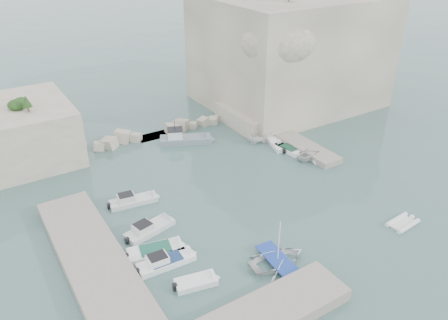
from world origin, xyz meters
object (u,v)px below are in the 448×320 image
motorboat_a (134,203)px  tender_east_b (289,151)px  motorboat_b (150,231)px  tender_east_c (277,145)px  inflatable_dinghy (402,224)px  tender_east_a (307,160)px  motorboat_d (166,264)px  motorboat_e (196,284)px  tender_east_d (261,141)px  rowboat (277,263)px  work_boat (186,143)px  motorboat_c (156,253)px

motorboat_a → tender_east_b: 21.85m
motorboat_b → tender_east_c: 23.59m
inflatable_dinghy → tender_east_a: (1.01, 15.24, 0.00)m
motorboat_a → motorboat_d: bearing=-88.5°
tender_east_b → inflatable_dinghy: bearing=170.7°
tender_east_b → motorboat_b: bearing=97.7°
motorboat_e → tender_east_d: bearing=54.3°
motorboat_e → rowboat: 7.49m
motorboat_d → tender_east_d: (21.79, 15.57, 0.00)m
motorboat_e → tender_east_b: 26.45m
tender_east_a → tender_east_c: bearing=11.5°
motorboat_a → rowboat: size_ratio=1.05×
motorboat_e → tender_east_a: (22.43, 11.54, 0.00)m
tender_east_c → work_boat: work_boat is taller
motorboat_d → inflatable_dinghy: (22.45, -7.20, 0.00)m
motorboat_b → tender_east_d: 23.56m
rowboat → tender_east_c: bearing=-33.9°
motorboat_e → inflatable_dinghy: bearing=1.9°
motorboat_a → inflatable_dinghy: 27.72m
motorboat_a → work_boat: size_ratio=0.73×
inflatable_dinghy → motorboat_a: bearing=135.7°
inflatable_dinghy → tender_east_d: tender_east_d is taller
motorboat_e → work_boat: work_boat is taller
motorboat_d → tender_east_b: motorboat_d is taller
motorboat_c → motorboat_e: (1.20, -5.37, 0.00)m
inflatable_dinghy → tender_east_c: 20.57m
motorboat_a → rowboat: motorboat_a is taller
tender_east_b → tender_east_d: bearing=8.3°
motorboat_a → tender_east_b: size_ratio=1.23×
motorboat_d → motorboat_e: bearing=-71.0°
motorboat_c → inflatable_dinghy: 24.37m
tender_east_b → work_boat: 14.00m
motorboat_a → tender_east_c: motorboat_a is taller
rowboat → work_boat: (4.42, 25.78, 0.00)m
motorboat_d → tender_east_a: size_ratio=1.52×
motorboat_c → tender_east_b: 25.00m
motorboat_d → motorboat_e: (1.03, -3.50, 0.00)m
motorboat_a → tender_east_d: (20.60, 4.98, 0.00)m
tender_east_d → tender_east_b: bearing=-168.8°
rowboat → inflatable_dinghy: size_ratio=1.46×
tender_east_b → motorboat_d: bearing=108.4°
tender_east_b → tender_east_d: 4.56m
motorboat_b → rowboat: 12.76m
motorboat_a → inflatable_dinghy: (21.26, -17.78, 0.00)m
inflatable_dinghy → tender_east_b: tender_east_b is taller
motorboat_a → motorboat_b: size_ratio=1.01×
motorboat_b → tender_east_a: (22.79, 2.92, 0.00)m
rowboat → tender_east_b: rowboat is taller
motorboat_d → work_boat: size_ratio=0.74×
rowboat → tender_east_b: size_ratio=1.17×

